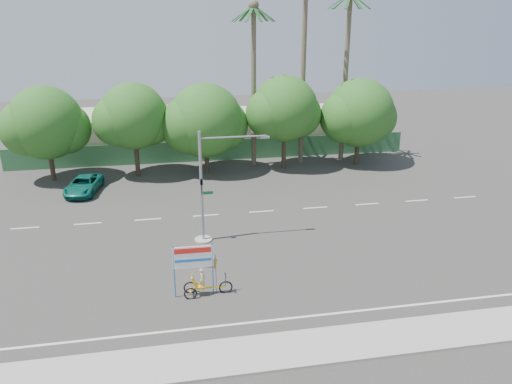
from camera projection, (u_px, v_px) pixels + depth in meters
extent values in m
plane|color=#33302D|center=(254.00, 267.00, 28.03)|extent=(120.00, 120.00, 0.00)
cube|color=gray|center=(285.00, 350.00, 21.08)|extent=(50.00, 2.40, 0.12)
cube|color=#336B3D|center=(214.00, 150.00, 47.55)|extent=(38.00, 0.08, 2.00)
cube|color=beige|center=(109.00, 134.00, 49.66)|extent=(12.00, 8.00, 4.00)
cube|color=beige|center=(285.00, 128.00, 52.79)|extent=(14.00, 8.00, 3.60)
cylinder|color=#473828|center=(51.00, 161.00, 41.67)|extent=(0.40, 0.40, 3.52)
sphere|color=#1F5519|center=(46.00, 123.00, 40.58)|extent=(6.00, 6.00, 6.00)
sphere|color=#1F5519|center=(65.00, 128.00, 41.27)|extent=(4.32, 4.32, 4.32)
sphere|color=#1F5519|center=(28.00, 128.00, 40.23)|extent=(4.56, 4.56, 4.56)
cylinder|color=#473828|center=(137.00, 155.00, 42.83)|extent=(0.40, 0.40, 3.74)
sphere|color=#1F5519|center=(133.00, 116.00, 41.66)|extent=(5.60, 5.60, 5.60)
sphere|color=#1F5519|center=(149.00, 122.00, 42.35)|extent=(4.03, 4.03, 4.03)
sphere|color=#1F5519|center=(118.00, 121.00, 41.33)|extent=(4.26, 4.26, 4.26)
cylinder|color=#473828|center=(207.00, 154.00, 43.92)|extent=(0.40, 0.40, 3.30)
sphere|color=#1F5519|center=(205.00, 121.00, 42.89)|extent=(6.40, 6.40, 6.40)
sphere|color=#1F5519|center=(222.00, 125.00, 43.59)|extent=(4.61, 4.61, 4.61)
sphere|color=#1F5519|center=(189.00, 125.00, 42.52)|extent=(4.86, 4.86, 4.86)
cylinder|color=#473828|center=(284.00, 147.00, 45.01)|extent=(0.40, 0.40, 3.87)
sphere|color=#1F5519|center=(285.00, 109.00, 43.80)|extent=(5.80, 5.80, 5.80)
sphere|color=#1F5519|center=(298.00, 114.00, 44.51)|extent=(4.18, 4.18, 4.18)
sphere|color=#1F5519|center=(271.00, 114.00, 43.47)|extent=(4.41, 4.41, 4.41)
cylinder|color=#473828|center=(357.00, 146.00, 46.28)|extent=(0.40, 0.40, 3.43)
sphere|color=#1F5519|center=(360.00, 113.00, 45.21)|extent=(6.20, 6.20, 6.20)
sphere|color=#1F5519|center=(372.00, 117.00, 45.91)|extent=(4.46, 4.46, 4.46)
sphere|color=#1F5519|center=(346.00, 117.00, 44.85)|extent=(4.71, 4.71, 4.71)
cylinder|color=#70604C|center=(303.00, 71.00, 44.49)|extent=(0.44, 0.44, 17.00)
cylinder|color=#70604C|center=(345.00, 81.00, 45.51)|extent=(0.44, 0.44, 15.00)
cube|color=#1C4C21|center=(360.00, 1.00, 43.32)|extent=(1.91, 0.28, 1.36)
cube|color=#1C4C21|center=(355.00, 1.00, 43.84)|extent=(1.65, 1.44, 1.36)
cube|color=#1C4C21|center=(348.00, 1.00, 44.05)|extent=(0.61, 1.93, 1.36)
cube|color=#1C4C21|center=(342.00, 1.00, 43.84)|extent=(1.20, 1.80, 1.36)
cube|color=#1C4C21|center=(339.00, 1.00, 43.31)|extent=(1.89, 0.92, 1.36)
cube|color=#1C4C21|center=(342.00, 1.00, 42.71)|extent=(1.89, 0.92, 1.36)
cube|color=#1C4C21|center=(348.00, 1.00, 42.33)|extent=(1.20, 1.80, 1.36)
cube|color=#1C4C21|center=(356.00, 1.00, 42.33)|extent=(0.61, 1.93, 1.36)
cube|color=#1C4C21|center=(361.00, 1.00, 42.72)|extent=(1.65, 1.44, 1.36)
cylinder|color=#70604C|center=(254.00, 89.00, 44.24)|extent=(0.44, 0.44, 14.00)
sphere|color=#70604C|center=(254.00, 5.00, 41.83)|extent=(0.90, 0.90, 0.90)
cube|color=#1C4C21|center=(265.00, 13.00, 42.22)|extent=(1.91, 0.28, 1.36)
cube|color=#1C4C21|center=(261.00, 13.00, 42.74)|extent=(1.65, 1.44, 1.36)
cube|color=#1C4C21|center=(254.00, 13.00, 42.95)|extent=(0.61, 1.93, 1.36)
cube|color=#1C4C21|center=(246.00, 13.00, 42.73)|extent=(1.20, 1.80, 1.36)
cube|color=#1C4C21|center=(243.00, 13.00, 42.21)|extent=(1.89, 0.92, 1.36)
cube|color=#1C4C21|center=(244.00, 13.00, 41.61)|extent=(1.89, 0.92, 1.36)
cube|color=#1C4C21|center=(250.00, 13.00, 41.23)|extent=(1.20, 1.80, 1.36)
cube|color=#1C4C21|center=(257.00, 13.00, 41.23)|extent=(0.61, 1.93, 1.36)
cube|color=#1C4C21|center=(263.00, 13.00, 41.62)|extent=(1.65, 1.44, 1.36)
cylinder|color=gray|center=(203.00, 239.00, 31.28)|extent=(1.10, 1.10, 0.10)
cylinder|color=gray|center=(201.00, 188.00, 30.10)|extent=(0.18, 0.18, 7.00)
cylinder|color=gray|center=(233.00, 137.00, 29.39)|extent=(4.00, 0.10, 0.10)
cube|color=gray|center=(265.00, 137.00, 29.75)|extent=(0.55, 0.20, 0.12)
imported|color=black|center=(202.00, 187.00, 29.86)|extent=(0.16, 0.20, 1.00)
cube|color=#14662D|center=(207.00, 193.00, 30.28)|extent=(0.70, 0.04, 0.18)
torus|color=black|center=(226.00, 287.00, 25.37)|extent=(0.72, 0.10, 0.72)
torus|color=black|center=(190.00, 288.00, 25.38)|extent=(0.67, 0.09, 0.67)
torus|color=black|center=(190.00, 294.00, 24.83)|extent=(0.67, 0.09, 0.67)
cube|color=gold|center=(208.00, 288.00, 25.22)|extent=(1.80, 0.10, 0.06)
cube|color=gold|center=(190.00, 290.00, 25.10)|extent=(0.08, 0.64, 0.05)
cube|color=gold|center=(200.00, 286.00, 25.10)|extent=(0.54, 0.45, 0.06)
cube|color=gold|center=(194.00, 281.00, 24.96)|extent=(0.25, 0.45, 0.57)
cylinder|color=black|center=(226.00, 280.00, 25.23)|extent=(0.03, 0.03, 0.58)
cube|color=black|center=(225.00, 275.00, 25.13)|extent=(0.05, 0.48, 0.04)
imported|color=#CCB284|center=(202.00, 279.00, 24.99)|extent=(0.28, 0.42, 1.14)
cylinder|color=blue|center=(174.00, 272.00, 24.61)|extent=(0.06, 0.06, 2.85)
cylinder|color=blue|center=(213.00, 269.00, 24.90)|extent=(0.06, 0.06, 2.85)
cube|color=white|center=(193.00, 257.00, 24.50)|extent=(2.01, 0.09, 1.16)
cube|color=red|center=(193.00, 251.00, 24.34)|extent=(1.80, 0.05, 0.27)
cube|color=blue|center=(193.00, 260.00, 24.52)|extent=(1.80, 0.05, 0.15)
cylinder|color=black|center=(216.00, 274.00, 25.03)|extent=(0.02, 0.02, 2.22)
cube|color=red|center=(208.00, 263.00, 24.74)|extent=(0.94, 0.04, 0.69)
imported|color=#0E6456|center=(84.00, 185.00, 39.24)|extent=(2.91, 5.00, 1.31)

